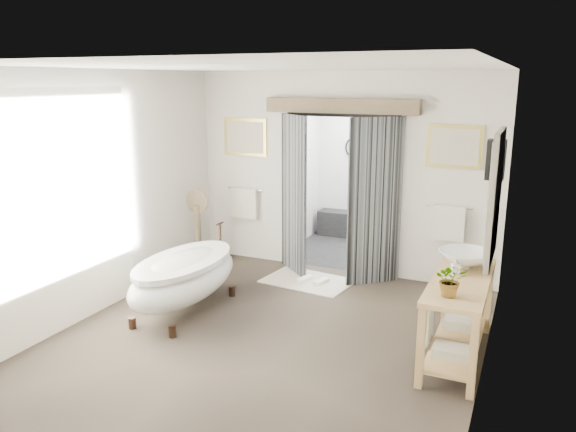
# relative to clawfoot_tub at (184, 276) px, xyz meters

# --- Properties ---
(ground_plane) EXTENTS (5.00, 5.00, 0.00)m
(ground_plane) POSITION_rel_clawfoot_tub_xyz_m (1.23, -0.26, -0.45)
(ground_plane) COLOR #493E33
(room_shell) EXTENTS (4.52, 5.02, 2.91)m
(room_shell) POSITION_rel_clawfoot_tub_xyz_m (1.19, -0.37, 1.41)
(room_shell) COLOR beige
(room_shell) RESTS_ON ground_plane
(shower_room) EXTENTS (2.22, 2.01, 2.51)m
(shower_room) POSITION_rel_clawfoot_tub_xyz_m (1.23, 3.74, 0.46)
(shower_room) COLOR black
(shower_room) RESTS_ON ground_plane
(back_wall_dressing) EXTENTS (3.82, 0.69, 2.52)m
(back_wall_dressing) POSITION_rel_clawfoot_tub_xyz_m (1.23, 2.06, 1.11)
(back_wall_dressing) COLOR black
(back_wall_dressing) RESTS_ON ground_plane
(clawfoot_tub) EXTENTS (0.84, 1.88, 0.92)m
(clawfoot_tub) POSITION_rel_clawfoot_tub_xyz_m (0.00, 0.00, 0.00)
(clawfoot_tub) COLOR #352218
(clawfoot_tub) RESTS_ON ground_plane
(vanity) EXTENTS (0.57, 1.60, 0.85)m
(vanity) POSITION_rel_clawfoot_tub_xyz_m (3.18, 0.12, 0.06)
(vanity) COLOR tan
(vanity) RESTS_ON ground_plane
(pedestal_mirror) EXTENTS (0.36, 0.23, 1.22)m
(pedestal_mirror) POSITION_rel_clawfoot_tub_xyz_m (-0.73, 1.44, 0.07)
(pedestal_mirror) COLOR brown
(pedestal_mirror) RESTS_ON ground_plane
(rug) EXTENTS (1.29, 0.95, 0.01)m
(rug) POSITION_rel_clawfoot_tub_xyz_m (0.99, 1.58, -0.44)
(rug) COLOR beige
(rug) RESTS_ON ground_plane
(slippers) EXTENTS (0.41, 0.28, 0.05)m
(slippers) POSITION_rel_clawfoot_tub_xyz_m (1.08, 1.55, -0.41)
(slippers) COLOR white
(slippers) RESTS_ON rug
(basin) EXTENTS (0.63, 0.63, 0.19)m
(basin) POSITION_rel_clawfoot_tub_xyz_m (3.19, 0.50, 0.49)
(basin) COLOR white
(basin) RESTS_ON vanity
(plant) EXTENTS (0.35, 0.33, 0.31)m
(plant) POSITION_rel_clawfoot_tub_xyz_m (3.17, -0.37, 0.56)
(plant) COLOR gray
(plant) RESTS_ON vanity
(soap_bottle_a) EXTENTS (0.10, 0.10, 0.17)m
(soap_bottle_a) POSITION_rel_clawfoot_tub_xyz_m (3.13, 0.25, 0.48)
(soap_bottle_a) COLOR gray
(soap_bottle_a) RESTS_ON vanity
(soap_bottle_b) EXTENTS (0.17, 0.17, 0.17)m
(soap_bottle_b) POSITION_rel_clawfoot_tub_xyz_m (3.20, 0.79, 0.48)
(soap_bottle_b) COLOR gray
(soap_bottle_b) RESTS_ON vanity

